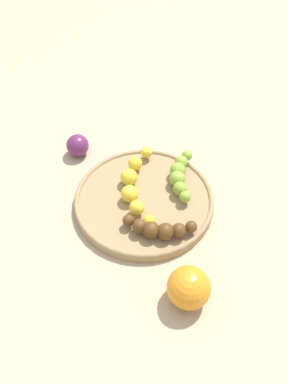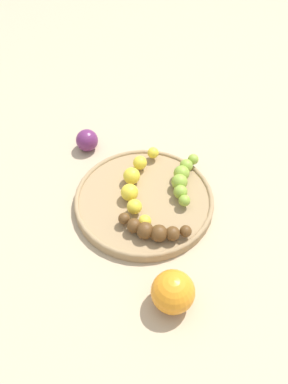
% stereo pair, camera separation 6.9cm
% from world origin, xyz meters
% --- Properties ---
extents(ground_plane, '(2.40, 2.40, 0.00)m').
position_xyz_m(ground_plane, '(0.00, 0.00, 0.00)').
color(ground_plane, tan).
extents(fruit_bowl, '(0.29, 0.29, 0.02)m').
position_xyz_m(fruit_bowl, '(0.00, 0.00, 0.01)').
color(fruit_bowl, '#A08259').
rests_on(fruit_bowl, ground_plane).
extents(banana_yellow, '(0.08, 0.22, 0.04)m').
position_xyz_m(banana_yellow, '(-0.02, 0.02, 0.04)').
color(banana_yellow, yellow).
rests_on(banana_yellow, fruit_bowl).
extents(banana_overripe, '(0.14, 0.06, 0.03)m').
position_xyz_m(banana_overripe, '(0.02, -0.09, 0.04)').
color(banana_overripe, '#593819').
rests_on(banana_overripe, fruit_bowl).
extents(banana_green, '(0.06, 0.14, 0.03)m').
position_xyz_m(banana_green, '(0.08, 0.04, 0.04)').
color(banana_green, '#8CAD38').
rests_on(banana_green, fruit_bowl).
extents(plum_purple, '(0.05, 0.05, 0.05)m').
position_xyz_m(plum_purple, '(-0.13, 0.17, 0.03)').
color(plum_purple, '#662659').
rests_on(plum_purple, ground_plane).
extents(orange_fruit, '(0.08, 0.08, 0.08)m').
position_xyz_m(orange_fruit, '(0.04, -0.23, 0.04)').
color(orange_fruit, orange).
rests_on(orange_fruit, ground_plane).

